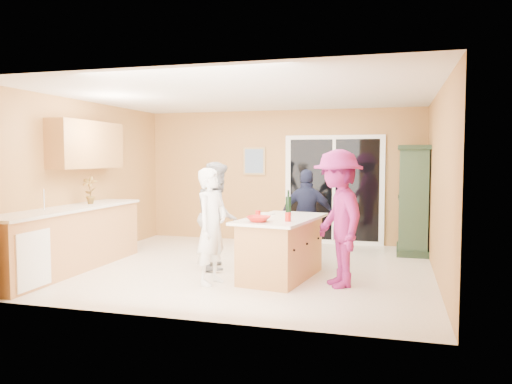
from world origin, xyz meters
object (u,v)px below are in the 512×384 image
(woman_navy, at_px, (307,216))
(green_hutch, at_px, (413,201))
(kitchen_island, at_px, (281,250))
(woman_grey, at_px, (217,215))
(woman_magenta, at_px, (338,218))
(woman_white, at_px, (212,226))

(woman_navy, bearing_deg, green_hutch, -145.90)
(kitchen_island, relative_size, green_hutch, 0.92)
(woman_grey, relative_size, woman_navy, 1.08)
(woman_magenta, bearing_deg, kitchen_island, -131.65)
(kitchen_island, distance_m, green_hutch, 3.04)
(woman_grey, distance_m, woman_navy, 1.44)
(woman_white, bearing_deg, green_hutch, -30.66)
(kitchen_island, bearing_deg, woman_white, -136.48)
(woman_grey, bearing_deg, woman_navy, -79.08)
(kitchen_island, bearing_deg, green_hutch, 61.66)
(woman_grey, height_order, woman_magenta, woman_magenta)
(kitchen_island, relative_size, woman_grey, 1.07)
(woman_grey, bearing_deg, woman_magenta, -126.36)
(woman_white, bearing_deg, kitchen_island, -44.33)
(kitchen_island, xyz_separation_m, green_hutch, (1.81, 2.38, 0.52))
(kitchen_island, xyz_separation_m, woman_grey, (-1.07, 0.36, 0.41))
(green_hutch, height_order, woman_navy, green_hutch)
(kitchen_island, height_order, woman_grey, woman_grey)
(woman_navy, distance_m, woman_magenta, 1.46)
(green_hutch, relative_size, woman_navy, 1.26)
(kitchen_island, distance_m, woman_navy, 1.14)
(green_hutch, distance_m, woman_navy, 2.10)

